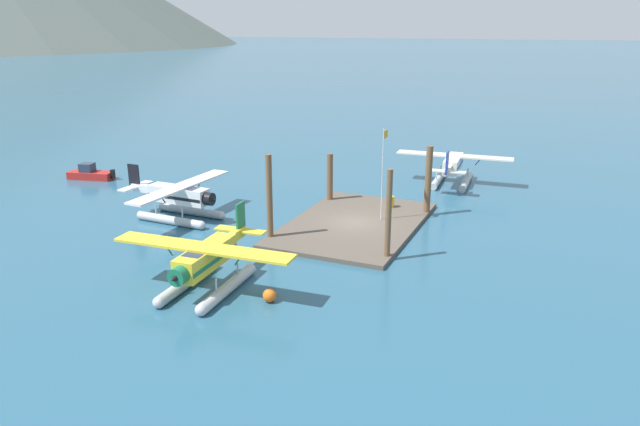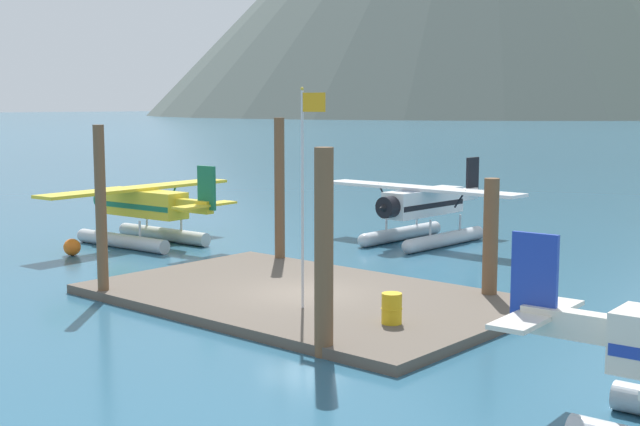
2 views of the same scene
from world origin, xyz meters
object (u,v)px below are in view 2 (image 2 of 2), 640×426
fuel_drum (392,308)px  seaplane_yellow_port_fwd (143,211)px  mooring_buoy (72,247)px  seaplane_white_bow_left (423,210)px  flagpole (305,174)px

fuel_drum → seaplane_yellow_port_fwd: bearing=164.4°
mooring_buoy → seaplane_white_bow_left: 15.88m
flagpole → mooring_buoy: bearing=174.5°
fuel_drum → seaplane_white_bow_left: size_ratio=0.08×
flagpole → fuel_drum: 4.79m
flagpole → mooring_buoy: 15.42m
flagpole → fuel_drum: size_ratio=7.60×
mooring_buoy → flagpole: bearing=-5.5°
fuel_drum → mooring_buoy: (-17.88, 1.17, -0.37)m
fuel_drum → mooring_buoy: bearing=176.3°
flagpole → seaplane_yellow_port_fwd: 16.05m
flagpole → mooring_buoy: flagpole is taller
seaplane_white_bow_left → flagpole: bearing=-69.4°
mooring_buoy → fuel_drum: bearing=-3.7°
fuel_drum → seaplane_white_bow_left: bearing=121.2°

